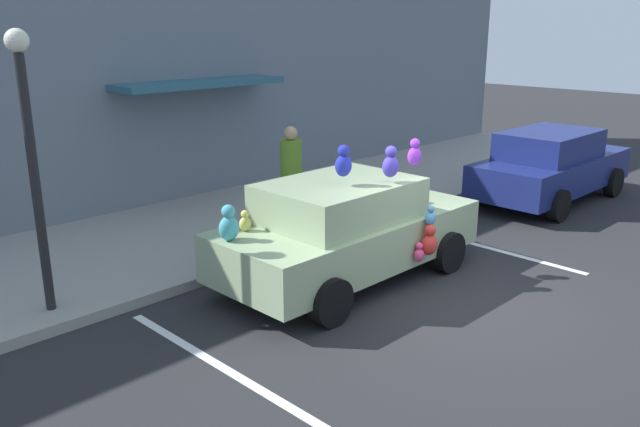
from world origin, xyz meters
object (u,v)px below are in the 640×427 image
object	(u,v)px
pedestrian_walking_past	(291,178)
plush_covered_car	(347,229)
street_lamp_post	(30,143)
parked_sedan_behind	(551,165)
teddy_bear_on_sidewalk	(288,213)

from	to	relation	value
pedestrian_walking_past	plush_covered_car	bearing A→B (deg)	-115.45
plush_covered_car	street_lamp_post	bearing A→B (deg)	154.09
street_lamp_post	pedestrian_walking_past	size ratio (longest dim) A/B	1.99
parked_sedan_behind	street_lamp_post	world-z (taller)	street_lamp_post
parked_sedan_behind	teddy_bear_on_sidewalk	bearing A→B (deg)	158.03
parked_sedan_behind	pedestrian_walking_past	distance (m)	5.78
street_lamp_post	pedestrian_walking_past	xyz separation A→B (m)	(4.88, 0.69, -1.36)
plush_covered_car	parked_sedan_behind	size ratio (longest dim) A/B	0.97
teddy_bear_on_sidewalk	pedestrian_walking_past	distance (m)	0.73
teddy_bear_on_sidewalk	plush_covered_car	bearing A→B (deg)	-110.28
plush_covered_car	parked_sedan_behind	world-z (taller)	plush_covered_car
street_lamp_post	pedestrian_walking_past	distance (m)	5.12
parked_sedan_behind	pedestrian_walking_past	size ratio (longest dim) A/B	2.45
parked_sedan_behind	street_lamp_post	size ratio (longest dim) A/B	1.23
parked_sedan_behind	pedestrian_walking_past	xyz separation A→B (m)	(-5.18, 2.56, 0.17)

